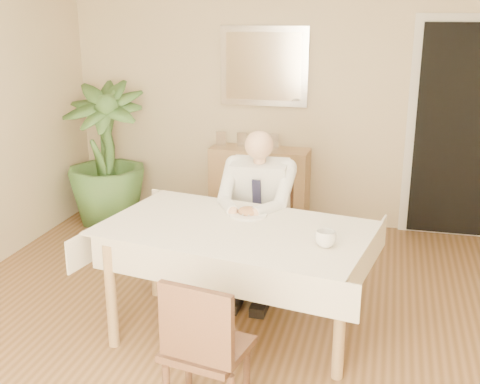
% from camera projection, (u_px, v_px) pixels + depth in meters
% --- Properties ---
extents(room, '(5.00, 5.02, 2.60)m').
position_uv_depth(room, '(225.00, 152.00, 3.50)').
color(room, brown).
rests_on(room, ground).
extents(doorway, '(0.96, 0.07, 2.10)m').
position_uv_depth(doorway, '(460.00, 132.00, 5.51)').
color(doorway, silver).
rests_on(doorway, ground).
extents(mirror, '(0.86, 0.04, 0.76)m').
position_uv_depth(mirror, '(264.00, 66.00, 5.78)').
color(mirror, silver).
rests_on(mirror, room).
extents(dining_table, '(1.89, 1.31, 0.75)m').
position_uv_depth(dining_table, '(235.00, 239.00, 3.89)').
color(dining_table, '#9B7649').
rests_on(dining_table, ground).
extents(chair_far, '(0.45, 0.45, 0.91)m').
position_uv_depth(chair_far, '(263.00, 217.00, 4.75)').
color(chair_far, '#3C241A').
rests_on(chair_far, ground).
extents(chair_near, '(0.46, 0.47, 0.84)m').
position_uv_depth(chair_near, '(203.00, 345.00, 3.05)').
color(chair_near, '#3C241A').
rests_on(chair_near, ground).
extents(seated_man, '(0.48, 0.72, 1.24)m').
position_uv_depth(seated_man, '(256.00, 207.00, 4.43)').
color(seated_man, silver).
rests_on(seated_man, ground).
extents(plate, '(0.26, 0.26, 0.02)m').
position_uv_depth(plate, '(248.00, 214.00, 4.08)').
color(plate, white).
rests_on(plate, dining_table).
extents(food, '(0.14, 0.14, 0.06)m').
position_uv_depth(food, '(248.00, 211.00, 4.07)').
color(food, '#905F39').
rests_on(food, dining_table).
extents(knife, '(0.01, 0.13, 0.01)m').
position_uv_depth(knife, '(252.00, 215.00, 4.01)').
color(knife, silver).
rests_on(knife, dining_table).
extents(fork, '(0.01, 0.13, 0.01)m').
position_uv_depth(fork, '(240.00, 214.00, 4.03)').
color(fork, silver).
rests_on(fork, dining_table).
extents(coffee_mug, '(0.13, 0.13, 0.10)m').
position_uv_depth(coffee_mug, '(326.00, 239.00, 3.54)').
color(coffee_mug, white).
rests_on(coffee_mug, dining_table).
extents(sideboard, '(0.98, 0.36, 0.77)m').
position_uv_depth(sideboard, '(259.00, 186.00, 5.99)').
color(sideboard, '#9B7649').
rests_on(sideboard, ground).
extents(photo_frame_left, '(0.10, 0.02, 0.14)m').
position_uv_depth(photo_frame_left, '(221.00, 138.00, 5.98)').
color(photo_frame_left, silver).
rests_on(photo_frame_left, sideboard).
extents(photo_frame_center, '(0.10, 0.02, 0.14)m').
position_uv_depth(photo_frame_center, '(242.00, 140.00, 5.94)').
color(photo_frame_center, silver).
rests_on(photo_frame_center, sideboard).
extents(photo_frame_right, '(0.10, 0.02, 0.14)m').
position_uv_depth(photo_frame_right, '(274.00, 141.00, 5.87)').
color(photo_frame_right, silver).
rests_on(photo_frame_right, sideboard).
extents(potted_palm, '(0.90, 0.90, 1.40)m').
position_uv_depth(potted_palm, '(106.00, 154.00, 5.94)').
color(potted_palm, '#395F2A').
rests_on(potted_palm, ground).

